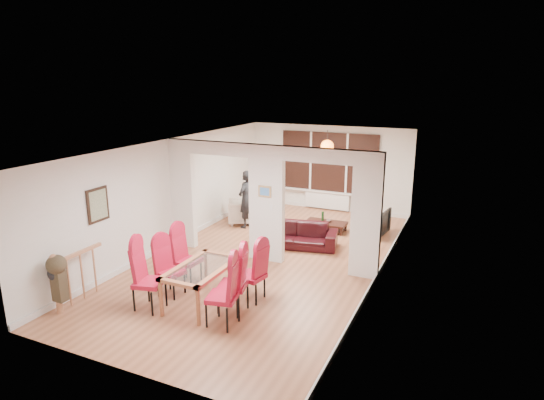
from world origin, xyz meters
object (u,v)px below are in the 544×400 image
Objects in this scene: bowl at (328,221)px; dining_table at (202,285)px; dining_chair_rc at (251,272)px; television at (380,223)px; sofa at (296,235)px; dining_chair_lb at (171,269)px; dining_chair_ra at (222,292)px; dining_chair_lc at (188,257)px; armchair at (241,212)px; dining_chair_la at (149,278)px; dining_chair_rb at (233,281)px; coffee_table at (326,226)px; bottle at (323,216)px; person at (246,199)px.

dining_table is at bearing -99.67° from bowl.
dining_chair_rc is 1.01× the size of television.
sofa is at bearing 141.41° from television.
dining_chair_lb reaches higher than sofa.
dining_chair_lc is at bearing 129.82° from dining_chair_ra.
bowl is at bearing 86.48° from dining_chair_lb.
dining_chair_lb reaches higher than armchair.
dining_table is 0.91m from dining_chair_rc.
dining_chair_la is 5.97× the size of bowl.
dining_chair_rb is (1.36, -0.62, 0.03)m from dining_chair_lc.
dining_table reaches higher than sofa.
dining_chair_lb is at bearing -107.18° from coffee_table.
dining_table is 3.44m from sofa.
dining_table reaches higher than television.
sofa is at bearing 82.19° from dining_table.
television is (1.43, 5.60, -0.28)m from dining_chair_ra.
television is 1.50m from bottle.
person is at bearing -161.08° from bottle.
dining_chair_lb reaches higher than television.
person is 2.12m from bottle.
bowl is at bearing 99.58° from dining_chair_rc.
dining_table is 4.94m from bottle.
armchair is (-0.90, 4.44, -0.19)m from dining_chair_lb.
armchair reaches higher than television.
dining_table is 5.53m from television.
dining_table is 0.93m from dining_chair_lc.
sofa is at bearing 80.74° from dining_chair_ra.
dining_chair_ra is 5.15m from person.
dining_table is 1.27× the size of dining_chair_la.
dining_chair_la is 1.15m from dining_chair_lc.
coffee_table is 4.16× the size of bottle.
dining_table is 1.42× the size of dining_chair_lb.
dining_chair_rc reaches higher than television.
dining_chair_lc is 5.57× the size of bowl.
dining_chair_lc is 1.49m from dining_chair_rb.
dining_chair_lb is 0.97× the size of coffee_table.
bowl is (1.52, 4.80, -0.25)m from dining_chair_lb.
dining_chair_rb is 4.70m from person.
armchair is at bearing 105.80° from television.
dining_table reaches higher than coffee_table.
coffee_table is at bearing 80.79° from dining_table.
armchair is (-0.89, 3.90, -0.21)m from dining_chair_lc.
dining_table is at bearing -36.42° from dining_chair_lc.
dining_chair_la is 1.09× the size of dining_chair_rc.
dining_chair_lc is at bearing -14.81° from armchair.
television is (2.87, 5.66, -0.28)m from dining_chair_la.
person is 2.27m from coffee_table.
bowl is (2.13, 0.61, -0.52)m from person.
armchair is at bearing 102.75° from dining_chair_rb.
coffee_table is (1.50, 5.39, -0.47)m from dining_chair_la.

